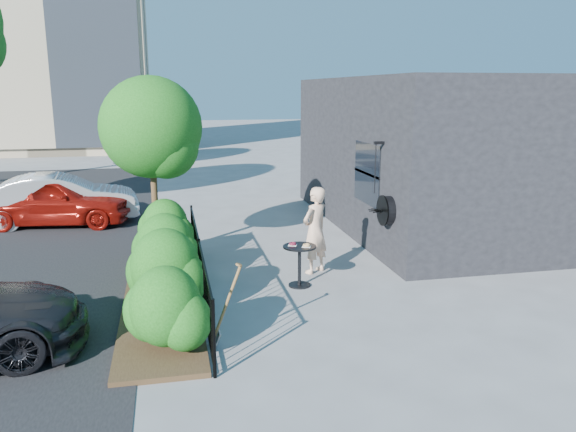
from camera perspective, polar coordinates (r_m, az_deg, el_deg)
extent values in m
plane|color=gray|center=(10.63, -0.67, -7.62)|extent=(120.00, 120.00, 0.00)
cube|color=black|center=(16.19, 15.53, 6.28)|extent=(6.00, 9.00, 4.00)
cube|color=black|center=(13.10, 8.04, 4.30)|extent=(0.04, 1.60, 1.40)
cube|color=black|center=(13.10, 8.06, 4.30)|extent=(0.05, 1.70, 0.06)
cylinder|color=black|center=(11.79, 10.03, 0.57)|extent=(0.18, 0.60, 0.60)
cylinder|color=black|center=(11.75, 9.58, 0.55)|extent=(0.03, 0.64, 0.64)
cube|color=black|center=(12.04, 9.30, 7.35)|extent=(0.25, 0.06, 0.06)
cylinder|color=black|center=(12.07, 8.85, 4.76)|extent=(0.02, 0.02, 1.05)
cylinder|color=black|center=(7.48, -7.54, -12.28)|extent=(0.05, 0.05, 1.10)
cylinder|color=black|center=(10.27, -8.94, -5.26)|extent=(0.05, 0.05, 1.10)
cylinder|color=black|center=(13.16, -9.72, -1.28)|extent=(0.05, 0.05, 1.10)
cube|color=black|center=(10.13, -9.04, -2.52)|extent=(0.03, 6.00, 0.03)
cube|color=black|center=(10.42, -8.85, -7.62)|extent=(0.03, 6.00, 0.03)
cylinder|color=black|center=(7.57, -7.60, -11.96)|extent=(0.02, 0.02, 1.04)
cylinder|color=black|center=(7.75, -7.73, -11.35)|extent=(0.02, 0.02, 1.04)
cylinder|color=black|center=(7.93, -7.85, -10.77)|extent=(0.02, 0.02, 1.04)
cylinder|color=black|center=(8.12, -7.96, -10.21)|extent=(0.02, 0.02, 1.04)
cylinder|color=black|center=(8.30, -8.06, -9.68)|extent=(0.02, 0.02, 1.04)
cylinder|color=black|center=(8.49, -8.17, -9.17)|extent=(0.02, 0.02, 1.04)
cylinder|color=black|center=(8.67, -8.26, -8.68)|extent=(0.02, 0.02, 1.04)
cylinder|color=black|center=(8.86, -8.36, -8.22)|extent=(0.02, 0.02, 1.04)
cylinder|color=black|center=(9.04, -8.44, -7.77)|extent=(0.02, 0.02, 1.04)
cylinder|color=black|center=(9.23, -8.53, -7.34)|extent=(0.02, 0.02, 1.04)
cylinder|color=black|center=(9.42, -8.61, -6.93)|extent=(0.02, 0.02, 1.04)
cylinder|color=black|center=(9.61, -8.69, -6.53)|extent=(0.02, 0.02, 1.04)
cylinder|color=black|center=(9.80, -8.76, -6.15)|extent=(0.02, 0.02, 1.04)
cylinder|color=black|center=(9.99, -8.84, -5.79)|extent=(0.02, 0.02, 1.04)
cylinder|color=black|center=(10.18, -8.91, -5.43)|extent=(0.02, 0.02, 1.04)
cylinder|color=black|center=(10.37, -8.97, -5.09)|extent=(0.02, 0.02, 1.04)
cylinder|color=black|center=(10.56, -9.04, -4.76)|extent=(0.02, 0.02, 1.04)
cylinder|color=black|center=(10.75, -9.10, -4.45)|extent=(0.02, 0.02, 1.04)
cylinder|color=black|center=(10.94, -9.16, -4.14)|extent=(0.02, 0.02, 1.04)
cylinder|color=black|center=(11.13, -9.21, -3.85)|extent=(0.02, 0.02, 1.04)
cylinder|color=black|center=(11.32, -9.27, -3.57)|extent=(0.02, 0.02, 1.04)
cylinder|color=black|center=(11.51, -9.32, -3.29)|extent=(0.02, 0.02, 1.04)
cylinder|color=black|center=(11.71, -9.38, -3.02)|extent=(0.02, 0.02, 1.04)
cylinder|color=black|center=(11.90, -9.43, -2.77)|extent=(0.02, 0.02, 1.04)
cylinder|color=black|center=(12.09, -9.47, -2.52)|extent=(0.02, 0.02, 1.04)
cylinder|color=black|center=(12.28, -9.52, -2.28)|extent=(0.02, 0.02, 1.04)
cylinder|color=black|center=(12.48, -9.57, -2.04)|extent=(0.02, 0.02, 1.04)
cylinder|color=black|center=(12.67, -9.61, -1.82)|extent=(0.02, 0.02, 1.04)
cylinder|color=black|center=(12.86, -9.65, -1.60)|extent=(0.02, 0.02, 1.04)
cylinder|color=black|center=(13.06, -9.70, -1.38)|extent=(0.02, 0.02, 1.04)
cube|color=#382616|center=(10.43, -12.72, -8.11)|extent=(1.30, 6.00, 0.08)
ellipsoid|color=#165012|center=(8.14, -12.31, -9.18)|extent=(1.10, 1.10, 1.24)
ellipsoid|color=#165012|center=(9.64, -12.33, -5.67)|extent=(1.10, 1.10, 1.24)
ellipsoid|color=#165012|center=(11.08, -12.35, -3.25)|extent=(1.10, 1.10, 1.24)
ellipsoid|color=#165012|center=(12.43, -12.35, -1.50)|extent=(1.10, 1.10, 1.24)
cylinder|color=#3F2B19|center=(12.81, -13.36, 1.16)|extent=(0.14, 0.14, 2.40)
sphere|color=#165012|center=(12.60, -13.74, 8.49)|extent=(2.20, 2.20, 2.20)
sphere|color=#165012|center=(12.42, -12.29, 6.98)|extent=(1.43, 1.43, 1.43)
cylinder|color=black|center=(10.65, 1.19, -3.13)|extent=(0.64, 0.64, 0.03)
cylinder|color=black|center=(10.76, 1.18, -5.14)|extent=(0.06, 0.06, 0.76)
cylinder|color=black|center=(10.88, 1.17, -7.03)|extent=(0.42, 0.42, 0.03)
cube|color=white|center=(10.68, 0.47, -2.97)|extent=(0.21, 0.21, 0.01)
cube|color=white|center=(10.59, 1.90, -3.11)|extent=(0.21, 0.21, 0.01)
torus|color=#540E2D|center=(10.68, 0.47, -2.83)|extent=(0.14, 0.14, 0.05)
torus|color=tan|center=(10.59, 1.90, -2.97)|extent=(0.14, 0.14, 0.05)
imported|color=#E2B292|center=(11.45, 2.76, -1.44)|extent=(0.78, 0.73, 1.79)
cylinder|color=brown|center=(8.31, -6.17, -8.61)|extent=(0.45, 0.04, 1.10)
cube|color=gray|center=(8.53, -7.21, -12.39)|extent=(0.11, 0.17, 0.23)
cylinder|color=brown|center=(8.14, -5.02, -4.95)|extent=(0.10, 0.09, 0.06)
imported|color=maroon|center=(16.80, -22.73, 1.51)|extent=(4.35, 2.20, 1.42)
imported|color=#B7B6BC|center=(16.98, -22.13, 1.62)|extent=(4.35, 1.89, 1.39)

